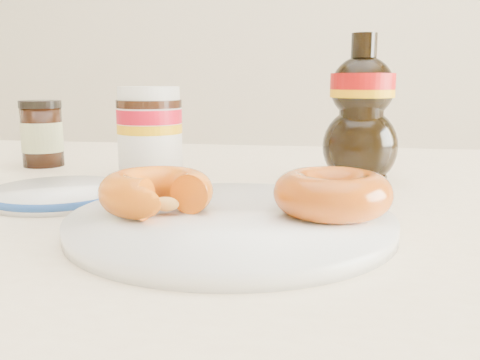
# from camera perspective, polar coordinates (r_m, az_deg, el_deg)

# --- Properties ---
(dining_table) EXTENTS (1.40, 0.90, 0.75)m
(dining_table) POSITION_cam_1_polar(r_m,az_deg,el_deg) (0.64, -1.85, -8.69)
(dining_table) COLOR #FCE5C0
(dining_table) RESTS_ON ground
(plate) EXTENTS (0.28, 0.28, 0.01)m
(plate) POSITION_cam_1_polar(r_m,az_deg,el_deg) (0.47, -0.98, -4.45)
(plate) COLOR white
(plate) RESTS_ON dining_table
(donut_bitten) EXTENTS (0.12, 0.12, 0.04)m
(donut_bitten) POSITION_cam_1_polar(r_m,az_deg,el_deg) (0.48, -8.91, -1.20)
(donut_bitten) COLOR #DA630C
(donut_bitten) RESTS_ON plate
(donut_whole) EXTENTS (0.13, 0.13, 0.04)m
(donut_whole) POSITION_cam_1_polar(r_m,az_deg,el_deg) (0.47, 9.84, -1.39)
(donut_whole) COLOR #9C410A
(donut_whole) RESTS_ON plate
(nutella_jar) EXTENTS (0.08, 0.08, 0.12)m
(nutella_jar) POSITION_cam_1_polar(r_m,az_deg,el_deg) (0.71, -9.61, 5.37)
(nutella_jar) COLOR white
(nutella_jar) RESTS_ON dining_table
(syrup_bottle) EXTENTS (0.11, 0.10, 0.18)m
(syrup_bottle) POSITION_cam_1_polar(r_m,az_deg,el_deg) (0.69, 12.83, 7.41)
(syrup_bottle) COLOR black
(syrup_bottle) RESTS_ON dining_table
(dark_jar) EXTENTS (0.06, 0.06, 0.10)m
(dark_jar) POSITION_cam_1_polar(r_m,az_deg,el_deg) (0.86, -20.36, 4.60)
(dark_jar) COLOR black
(dark_jar) RESTS_ON dining_table
(blue_rim_saucer) EXTENTS (0.15, 0.15, 0.01)m
(blue_rim_saucer) POSITION_cam_1_polar(r_m,az_deg,el_deg) (0.61, -18.72, -1.38)
(blue_rim_saucer) COLOR white
(blue_rim_saucer) RESTS_ON dining_table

